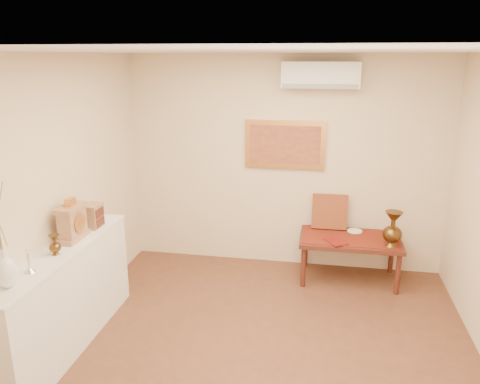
% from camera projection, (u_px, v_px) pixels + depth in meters
% --- Properties ---
extents(floor, '(4.50, 4.50, 0.00)m').
position_uv_depth(floor, '(258.00, 366.00, 4.18)').
color(floor, brown).
rests_on(floor, ground).
extents(ceiling, '(4.50, 4.50, 0.00)m').
position_uv_depth(ceiling, '(262.00, 51.00, 3.42)').
color(ceiling, white).
rests_on(ceiling, ground).
extents(wall_back, '(4.00, 0.02, 2.70)m').
position_uv_depth(wall_back, '(285.00, 164.00, 5.92)').
color(wall_back, beige).
rests_on(wall_back, ground).
extents(wall_left, '(0.02, 4.50, 2.70)m').
position_uv_depth(wall_left, '(37.00, 210.00, 4.14)').
color(wall_left, beige).
rests_on(wall_left, ground).
extents(white_vase, '(0.17, 0.17, 0.89)m').
position_uv_depth(white_vase, '(0.00, 232.00, 3.42)').
color(white_vase, white).
rests_on(white_vase, display_ledge).
extents(candlestick, '(0.09, 0.09, 0.19)m').
position_uv_depth(candlestick, '(28.00, 261.00, 3.76)').
color(candlestick, silver).
rests_on(candlestick, display_ledge).
extents(brass_urn_small, '(0.11, 0.11, 0.24)m').
position_uv_depth(brass_urn_small, '(54.00, 242.00, 4.09)').
color(brass_urn_small, brown).
rests_on(brass_urn_small, display_ledge).
extents(table_cloth, '(1.14, 0.59, 0.01)m').
position_uv_depth(table_cloth, '(350.00, 237.00, 5.65)').
color(table_cloth, maroon).
rests_on(table_cloth, low_table).
extents(brass_urn_tall, '(0.22, 0.22, 0.50)m').
position_uv_depth(brass_urn_tall, '(393.00, 225.00, 5.32)').
color(brass_urn_tall, brown).
rests_on(brass_urn_tall, table_cloth).
extents(plate, '(0.19, 0.19, 0.01)m').
position_uv_depth(plate, '(355.00, 231.00, 5.83)').
color(plate, white).
rests_on(plate, table_cloth).
extents(menu, '(0.29, 0.31, 0.01)m').
position_uv_depth(menu, '(336.00, 242.00, 5.49)').
color(menu, maroon).
rests_on(menu, table_cloth).
extents(cushion, '(0.44, 0.19, 0.45)m').
position_uv_depth(cushion, '(330.00, 211.00, 5.89)').
color(cushion, maroon).
rests_on(cushion, table_cloth).
extents(display_ledge, '(0.37, 2.02, 0.98)m').
position_uv_depth(display_ledge, '(65.00, 299.00, 4.35)').
color(display_ledge, white).
rests_on(display_ledge, floor).
extents(mantel_clock, '(0.17, 0.36, 0.41)m').
position_uv_depth(mantel_clock, '(72.00, 222.00, 4.42)').
color(mantel_clock, '#AE7C59').
rests_on(mantel_clock, display_ledge).
extents(wooden_chest, '(0.16, 0.21, 0.24)m').
position_uv_depth(wooden_chest, '(93.00, 216.00, 4.75)').
color(wooden_chest, '#AE7C59').
rests_on(wooden_chest, display_ledge).
extents(low_table, '(1.20, 0.70, 0.55)m').
position_uv_depth(low_table, '(350.00, 243.00, 5.67)').
color(low_table, '#502018').
rests_on(low_table, floor).
extents(painting, '(1.00, 0.06, 0.60)m').
position_uv_depth(painting, '(285.00, 145.00, 5.83)').
color(painting, '#D08A42').
rests_on(painting, wall_back).
extents(ac_unit, '(0.90, 0.25, 0.30)m').
position_uv_depth(ac_unit, '(321.00, 75.00, 5.42)').
color(ac_unit, white).
rests_on(ac_unit, wall_back).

